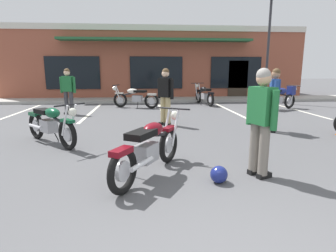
% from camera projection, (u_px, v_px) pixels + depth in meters
% --- Properties ---
extents(ground_plane, '(80.00, 80.00, 0.00)m').
position_uv_depth(ground_plane, '(179.00, 147.00, 6.03)').
color(ground_plane, '#515154').
extents(sidewalk_kerb, '(22.00, 1.80, 0.14)m').
position_uv_depth(sidewalk_kerb, '(157.00, 100.00, 14.64)').
color(sidewalk_kerb, '#A8A59E').
rests_on(sidewalk_kerb, ground_plane).
extents(brick_storefront_building, '(16.52, 6.60, 3.93)m').
position_uv_depth(brick_storefront_building, '(154.00, 64.00, 17.76)').
color(brick_storefront_building, brown).
rests_on(brick_storefront_building, ground_plane).
extents(painted_stall_lines, '(11.17, 4.80, 0.01)m').
position_uv_depth(painted_stall_lines, '(162.00, 111.00, 11.14)').
color(painted_stall_lines, silver).
rests_on(painted_stall_lines, ground_plane).
extents(motorcycle_foreground_classic, '(1.32, 1.88, 0.98)m').
position_uv_depth(motorcycle_foreground_classic, '(150.00, 147.00, 4.35)').
color(motorcycle_foreground_classic, black).
rests_on(motorcycle_foreground_classic, ground_plane).
extents(motorcycle_red_sportbike, '(0.79, 2.10, 0.98)m').
position_uv_depth(motorcycle_red_sportbike, '(204.00, 95.00, 13.12)').
color(motorcycle_red_sportbike, black).
rests_on(motorcycle_red_sportbike, ground_plane).
extents(motorcycle_black_cruiser, '(2.02, 1.04, 0.98)m').
position_uv_depth(motorcycle_black_cruiser, '(135.00, 97.00, 11.99)').
color(motorcycle_black_cruiser, black).
rests_on(motorcycle_black_cruiser, ground_plane).
extents(motorcycle_silver_naked, '(1.63, 1.67, 0.98)m').
position_uv_depth(motorcycle_silver_naked, '(51.00, 124.00, 6.20)').
color(motorcycle_silver_naked, black).
rests_on(motorcycle_silver_naked, ground_plane).
extents(motorcycle_blue_standard, '(1.97, 1.17, 0.98)m').
position_uv_depth(motorcycle_blue_standard, '(280.00, 97.00, 11.51)').
color(motorcycle_blue_standard, black).
rests_on(motorcycle_blue_standard, ground_plane).
extents(person_in_black_shirt, '(0.49, 0.50, 1.68)m').
position_uv_depth(person_in_black_shirt, '(165.00, 93.00, 8.25)').
color(person_in_black_shirt, black).
rests_on(person_in_black_shirt, ground_plane).
extents(person_in_shorts_foreground, '(0.61, 0.34, 1.68)m').
position_uv_depth(person_in_shorts_foreground, '(68.00, 88.00, 10.25)').
color(person_in_shorts_foreground, black).
rests_on(person_in_shorts_foreground, ground_plane).
extents(person_by_back_row, '(0.37, 0.60, 1.68)m').
position_uv_depth(person_by_back_row, '(261.00, 117.00, 4.21)').
color(person_by_back_row, black).
rests_on(person_by_back_row, ground_plane).
extents(person_near_building, '(0.36, 0.60, 1.68)m').
position_uv_depth(person_near_building, '(274.00, 96.00, 7.32)').
color(person_near_building, black).
rests_on(person_near_building, ground_plane).
extents(helmet_on_pavement, '(0.26, 0.26, 0.26)m').
position_uv_depth(helmet_on_pavement, '(219.00, 174.00, 4.12)').
color(helmet_on_pavement, navy).
rests_on(helmet_on_pavement, ground_plane).
extents(parking_lot_lamp_post, '(0.24, 0.76, 5.01)m').
position_uv_depth(parking_lot_lamp_post, '(270.00, 35.00, 13.29)').
color(parking_lot_lamp_post, '#2D2D33').
rests_on(parking_lot_lamp_post, ground_plane).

